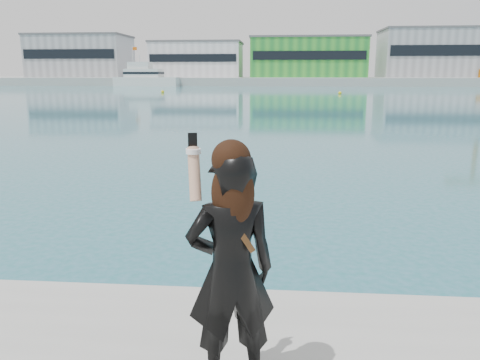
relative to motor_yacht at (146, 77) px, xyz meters
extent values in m
cube|color=#9E9E99|center=(31.79, 19.59, -1.10)|extent=(320.00, 40.00, 2.00)
cube|color=gray|center=(-23.21, 17.59, 5.40)|extent=(26.00, 16.00, 11.00)
cube|color=black|center=(-23.21, 9.49, 5.95)|extent=(24.70, 0.20, 2.42)
cube|color=#59595B|center=(-23.21, 17.59, 11.15)|extent=(26.52, 16.32, 0.50)
cube|color=silver|center=(9.79, 17.59, 4.40)|extent=(24.00, 15.00, 9.00)
cube|color=black|center=(9.79, 9.99, 4.85)|extent=(22.80, 0.20, 1.98)
cube|color=#59595B|center=(9.79, 17.59, 9.15)|extent=(24.48, 15.30, 0.50)
cube|color=#21852F|center=(39.79, 17.59, 4.90)|extent=(30.00, 16.00, 10.00)
cube|color=black|center=(39.79, 9.49, 5.40)|extent=(28.50, 0.20, 2.20)
cube|color=#59595B|center=(39.79, 17.59, 10.15)|extent=(30.60, 16.32, 0.50)
cube|color=gray|center=(71.79, 17.59, 5.90)|extent=(25.00, 15.00, 12.00)
cube|color=black|center=(71.79, 9.99, 6.50)|extent=(23.75, 0.20, 2.64)
cube|color=#59595B|center=(71.79, 17.59, 12.15)|extent=(25.50, 15.30, 0.50)
cylinder|color=silver|center=(-6.21, 10.59, 3.90)|extent=(0.16, 0.16, 8.00)
cube|color=#C5550B|center=(-5.61, 10.59, 7.30)|extent=(1.20, 0.04, 0.80)
cylinder|color=silver|center=(53.79, 10.59, 3.90)|extent=(0.16, 0.16, 8.00)
cube|color=#C5550B|center=(54.39, 10.59, 7.30)|extent=(1.20, 0.04, 0.80)
cube|color=silver|center=(0.46, -0.06, -1.03)|extent=(16.48, 6.42, 2.14)
cube|color=silver|center=(-0.43, 0.05, 1.02)|extent=(9.31, 4.82, 1.96)
cube|color=silver|center=(-1.31, 0.16, 2.80)|extent=(5.68, 3.67, 1.60)
cube|color=black|center=(-0.43, 0.05, 1.02)|extent=(9.50, 4.93, 0.53)
cylinder|color=silver|center=(-1.31, 0.16, 4.49)|extent=(0.14, 0.14, 1.78)
sphere|color=yellow|center=(41.42, -42.64, -2.10)|extent=(0.50, 0.50, 0.50)
sphere|color=yellow|center=(14.18, -40.32, -2.10)|extent=(0.50, 0.50, 0.50)
imported|color=black|center=(32.25, -110.85, -0.48)|extent=(0.68, 0.54, 1.64)
sphere|color=black|center=(32.26, -110.87, 0.28)|extent=(0.25, 0.25, 0.25)
ellipsoid|color=black|center=(32.27, -110.92, 0.07)|extent=(0.27, 0.14, 0.44)
cylinder|color=tan|center=(32.01, -110.82, 0.17)|extent=(0.13, 0.21, 0.35)
cylinder|color=white|center=(32.00, -110.78, 0.31)|extent=(0.10, 0.10, 0.03)
cube|color=black|center=(31.99, -110.74, 0.37)|extent=(0.06, 0.03, 0.12)
cube|color=#4C2D14|center=(32.31, -110.93, -0.16)|extent=(0.23, 0.08, 0.34)
camera|label=1|loc=(32.55, -113.73, 0.80)|focal=35.00mm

